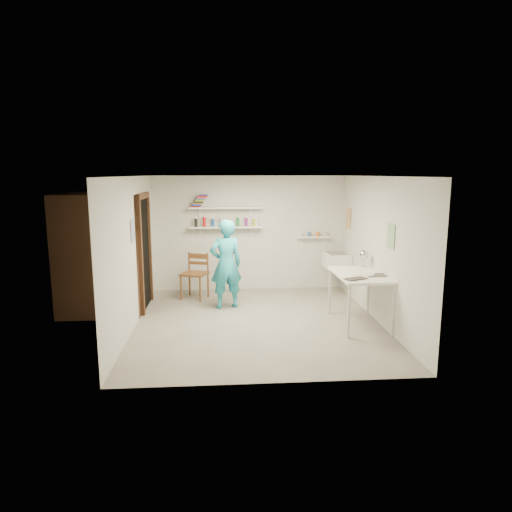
{
  "coord_description": "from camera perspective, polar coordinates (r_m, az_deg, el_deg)",
  "views": [
    {
      "loc": [
        -0.59,
        -7.25,
        2.44
      ],
      "look_at": [
        0.0,
        0.4,
        1.05
      ],
      "focal_mm": 32.0,
      "sensor_mm": 36.0,
      "label": 1
    }
  ],
  "objects": [
    {
      "name": "papers",
      "position": [
        7.53,
        12.94,
        -2.09
      ],
      "size": [
        0.3,
        0.22,
        0.02
      ],
      "color": "silver",
      "rests_on": "work_table"
    },
    {
      "name": "floor",
      "position": [
        7.68,
        0.23,
        -8.34
      ],
      "size": [
        4.0,
        4.5,
        0.02
      ],
      "primitive_type": "cube",
      "color": "slate",
      "rests_on": "ground"
    },
    {
      "name": "shelf_lower",
      "position": [
        9.45,
        -3.84,
        3.62
      ],
      "size": [
        1.5,
        0.22,
        0.03
      ],
      "primitive_type": "cube",
      "color": "white",
      "rests_on": "wall_back"
    },
    {
      "name": "door_jamb_far",
      "position": [
        9.03,
        -13.15,
        0.82
      ],
      "size": [
        0.06,
        0.1,
        2.0
      ],
      "primitive_type": "cube",
      "color": "brown",
      "rests_on": "ground"
    },
    {
      "name": "wall_back",
      "position": [
        9.61,
        -0.85,
        2.86
      ],
      "size": [
        4.0,
        0.02,
        2.4
      ],
      "primitive_type": "cube",
      "color": "silver",
      "rests_on": "ground"
    },
    {
      "name": "ledge_shelf",
      "position": [
        9.71,
        7.16,
        2.38
      ],
      "size": [
        0.7,
        0.14,
        0.03
      ],
      "primitive_type": "cube",
      "color": "white",
      "rests_on": "wall_back"
    },
    {
      "name": "belfast_sink",
      "position": [
        9.42,
        10.06,
        -0.54
      ],
      "size": [
        0.48,
        0.6,
        0.3
      ],
      "primitive_type": "cube",
      "color": "white",
      "rests_on": "wall_right"
    },
    {
      "name": "work_table",
      "position": [
        7.63,
        12.81,
        -5.3
      ],
      "size": [
        0.77,
        1.28,
        0.85
      ],
      "primitive_type": "cube",
      "color": "silver",
      "rests_on": "ground"
    },
    {
      "name": "man",
      "position": [
        8.3,
        -3.78,
        -1.03
      ],
      "size": [
        0.68,
        0.54,
        1.63
      ],
      "primitive_type": "imported",
      "rotation": [
        0.0,
        0.0,
        3.41
      ],
      "color": "teal",
      "rests_on": "ground"
    },
    {
      "name": "desk_lamp",
      "position": [
        8.03,
        13.36,
        0.18
      ],
      "size": [
        0.16,
        0.16,
        0.16
      ],
      "primitive_type": "sphere",
      "color": "silver",
      "rests_on": "work_table"
    },
    {
      "name": "spray_cans",
      "position": [
        9.44,
        -3.85,
        4.22
      ],
      "size": [
        1.29,
        0.06,
        0.17
      ],
      "color": "black",
      "rests_on": "shelf_lower"
    },
    {
      "name": "wall_right",
      "position": [
        7.8,
        15.11,
        0.76
      ],
      "size": [
        0.02,
        4.5,
        2.4
      ],
      "primitive_type": "cube",
      "color": "silver",
      "rests_on": "ground"
    },
    {
      "name": "poster_right_b",
      "position": [
        7.24,
        16.5,
        2.38
      ],
      "size": [
        0.01,
        0.3,
        0.38
      ],
      "primitive_type": "cube",
      "color": "#3F724C",
      "rests_on": "wall_right"
    },
    {
      "name": "shelf_upper",
      "position": [
        9.41,
        -3.87,
        6.04
      ],
      "size": [
        1.5,
        0.22,
        0.03
      ],
      "primitive_type": "cube",
      "color": "white",
      "rests_on": "wall_back"
    },
    {
      "name": "corridor_box",
      "position": [
        8.68,
        -18.42,
        0.52
      ],
      "size": [
        1.4,
        1.5,
        2.1
      ],
      "primitive_type": "cube",
      "color": "brown",
      "rests_on": "ground"
    },
    {
      "name": "poster_left",
      "position": [
        7.49,
        -15.16,
        3.08
      ],
      "size": [
        0.01,
        0.28,
        0.36
      ],
      "primitive_type": "cube",
      "color": "#334C7F",
      "rests_on": "wall_left"
    },
    {
      "name": "doorway_recess",
      "position": [
        8.54,
        -13.78,
        0.26
      ],
      "size": [
        0.02,
        0.9,
        2.0
      ],
      "primitive_type": "cube",
      "color": "black",
      "rests_on": "wall_left"
    },
    {
      "name": "wall_front",
      "position": [
        5.18,
        2.27,
        -3.61
      ],
      "size": [
        4.0,
        0.02,
        2.4
      ],
      "primitive_type": "cube",
      "color": "silver",
      "rests_on": "ground"
    },
    {
      "name": "wall_clock",
      "position": [
        8.47,
        -3.42,
        1.06
      ],
      "size": [
        0.29,
        0.11,
        0.29
      ],
      "primitive_type": "cylinder",
      "rotation": [
        1.57,
        0.0,
        0.27
      ],
      "color": "beige",
      "rests_on": "man"
    },
    {
      "name": "door_lintel",
      "position": [
        8.43,
        -13.95,
        7.31
      ],
      "size": [
        0.06,
        1.05,
        0.1
      ],
      "primitive_type": "cube",
      "color": "brown",
      "rests_on": "wall_left"
    },
    {
      "name": "poster_right_a",
      "position": [
        9.46,
        11.47,
        4.66
      ],
      "size": [
        0.01,
        0.34,
        0.42
      ],
      "primitive_type": "cube",
      "color": "#995933",
      "rests_on": "wall_right"
    },
    {
      "name": "door_jamb_near",
      "position": [
        8.05,
        -14.2,
        -0.35
      ],
      "size": [
        0.06,
        0.1,
        2.0
      ],
      "primitive_type": "cube",
      "color": "brown",
      "rests_on": "ground"
    },
    {
      "name": "wooden_chair",
      "position": [
        9.04,
        -7.71,
        -2.22
      ],
      "size": [
        0.6,
        0.59,
        1.0
      ],
      "primitive_type": "cube",
      "rotation": [
        0.0,
        0.0,
        -0.38
      ],
      "color": "brown",
      "rests_on": "ground"
    },
    {
      "name": "book_stack",
      "position": [
        9.41,
        -7.07,
        6.85
      ],
      "size": [
        0.34,
        0.14,
        0.25
      ],
      "color": "red",
      "rests_on": "shelf_upper"
    },
    {
      "name": "wall_left",
      "position": [
        7.49,
        -15.27,
        0.37
      ],
      "size": [
        0.02,
        4.5,
        2.4
      ],
      "primitive_type": "cube",
      "color": "silver",
      "rests_on": "ground"
    },
    {
      "name": "ceiling",
      "position": [
        7.28,
        0.25,
        10.03
      ],
      "size": [
        4.0,
        4.5,
        0.02
      ],
      "primitive_type": "cube",
      "color": "silver",
      "rests_on": "wall_back"
    },
    {
      "name": "ledge_pots",
      "position": [
        9.7,
        7.17,
        2.73
      ],
      "size": [
        0.48,
        0.07,
        0.09
      ],
      "color": "silver",
      "rests_on": "ledge_shelf"
    }
  ]
}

